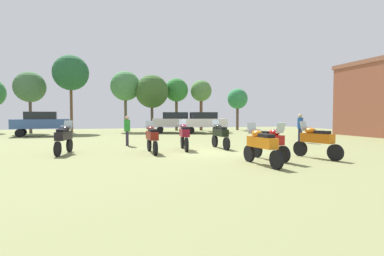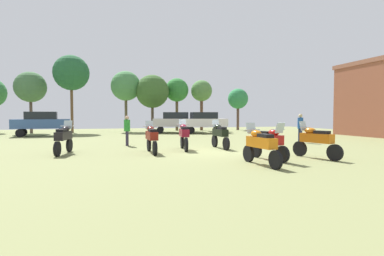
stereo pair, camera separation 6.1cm
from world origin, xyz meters
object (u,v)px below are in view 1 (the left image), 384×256
object	(u,v)px
motorcycle_4	(152,137)
car_2	(203,121)
person_2	(127,128)
person_1	(300,126)
tree_7	(238,99)
motorcycle_6	(64,138)
tree_8	(30,87)
car_1	(175,121)
motorcycle_7	(261,144)
tree_9	(152,92)
motorcycle_2	(220,134)
motorcycle_5	(184,135)
tree_3	(201,91)
motorcycle_3	(316,140)
tree_1	(125,86)
motorcycle_8	(270,141)
tree_5	(71,73)
tree_4	(176,90)
car_3	(41,122)

from	to	relation	value
motorcycle_4	car_2	distance (m)	15.20
car_2	person_2	xyz separation A→B (m)	(-7.73, -9.91, -0.19)
motorcycle_4	person_1	size ratio (longest dim) A/B	1.22
motorcycle_4	tree_7	xyz separation A→B (m)	(12.56, 18.31, 2.87)
person_2	tree_7	xyz separation A→B (m)	(13.43, 14.66, 2.61)
motorcycle_6	tree_8	distance (m)	19.06
motorcycle_6	car_1	bearing A→B (deg)	69.85
motorcycle_7	tree_9	world-z (taller)	tree_9
motorcycle_2	tree_7	xyz separation A→B (m)	(8.93, 17.43, 2.86)
motorcycle_5	tree_3	world-z (taller)	tree_3
tree_3	tree_7	world-z (taller)	tree_3
motorcycle_2	tree_8	size ratio (longest dim) A/B	0.37
motorcycle_5	motorcycle_7	distance (m)	5.25
motorcycle_2	tree_9	bearing A→B (deg)	92.19
motorcycle_3	person_2	bearing A→B (deg)	118.55
person_1	tree_3	xyz separation A→B (m)	(-1.45, 16.00, 3.35)
motorcycle_7	car_1	bearing A→B (deg)	81.78
motorcycle_2	tree_1	size ratio (longest dim) A/B	0.34
tree_3	tree_7	distance (m)	4.40
motorcycle_6	motorcycle_8	xyz separation A→B (m)	(7.80, -3.98, -0.02)
motorcycle_6	tree_9	xyz separation A→B (m)	(6.38, 17.46, 3.50)
motorcycle_4	tree_9	world-z (taller)	tree_9
car_1	motorcycle_4	bearing A→B (deg)	174.51
car_1	tree_7	bearing A→B (deg)	-54.11
car_1	motorcycle_5	bearing A→B (deg)	-179.70
person_2	tree_8	xyz separation A→B (m)	(-8.27, 14.96, 3.44)
motorcycle_7	car_1	size ratio (longest dim) A/B	0.49
motorcycle_3	person_1	bearing A→B (deg)	43.11
motorcycle_5	tree_7	size ratio (longest dim) A/B	0.46
tree_9	person_1	bearing A→B (deg)	-65.34
car_1	tree_7	world-z (taller)	tree_7
motorcycle_6	tree_1	size ratio (longest dim) A/B	0.34
motorcycle_2	motorcycle_4	bearing A→B (deg)	-167.65
motorcycle_5	person_1	size ratio (longest dim) A/B	1.24
motorcycle_3	person_2	world-z (taller)	person_2
tree_5	motorcycle_7	bearing A→B (deg)	-69.16
motorcycle_4	tree_9	bearing A→B (deg)	80.04
motorcycle_8	tree_4	size ratio (longest dim) A/B	0.36
motorcycle_5	car_2	bearing A→B (deg)	74.91
tree_3	tree_4	distance (m)	2.80
car_1	car_2	world-z (taller)	same
tree_9	tree_7	bearing A→B (deg)	0.83
person_2	tree_8	world-z (taller)	tree_8
tree_3	tree_7	size ratio (longest dim) A/B	1.18
car_2	tree_5	xyz separation A→B (m)	(-12.23, 4.52, 4.69)
tree_7	car_3	bearing A→B (deg)	-166.12
motorcycle_8	motorcycle_5	bearing A→B (deg)	-71.08
motorcycle_4	person_2	xyz separation A→B (m)	(-0.87, 3.65, 0.26)
motorcycle_6	motorcycle_7	size ratio (longest dim) A/B	0.98
motorcycle_8	tree_9	bearing A→B (deg)	-96.97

